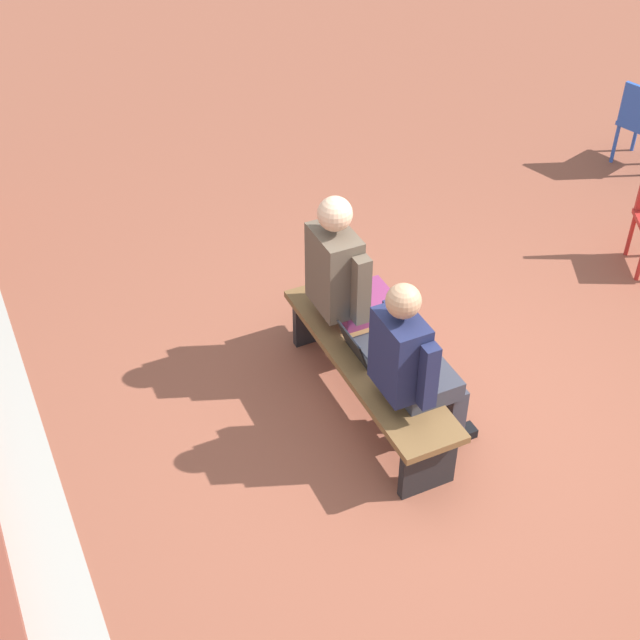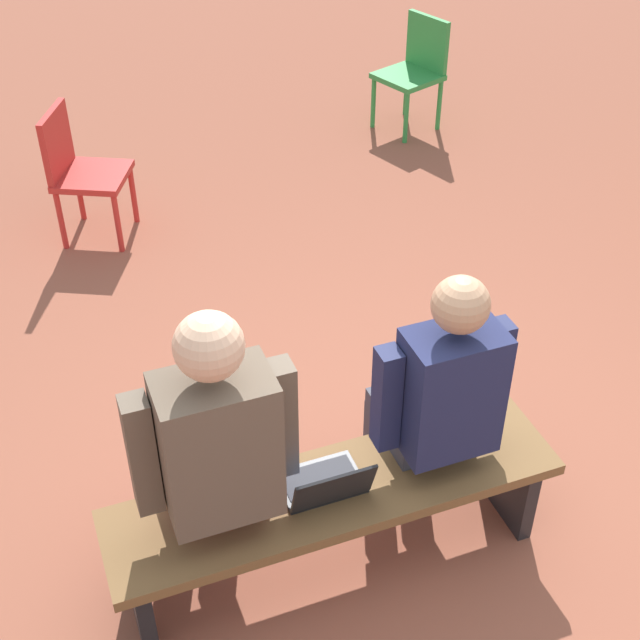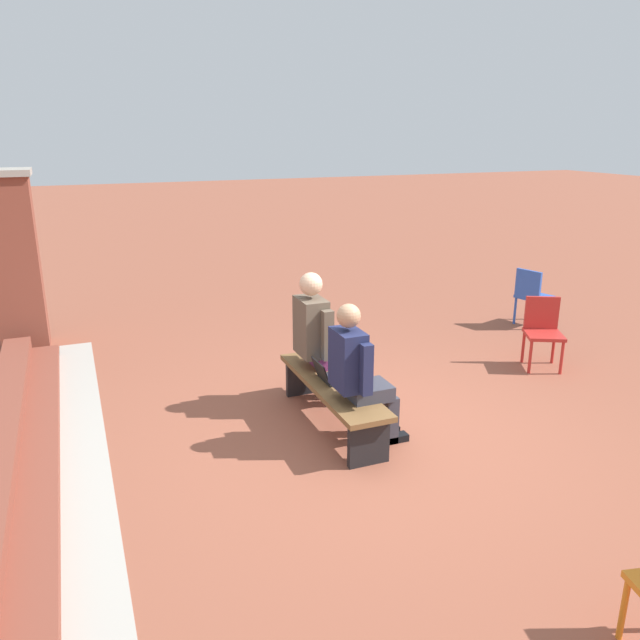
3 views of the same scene
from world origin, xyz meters
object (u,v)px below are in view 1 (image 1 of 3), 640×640
bench (368,368)px  laptop (364,348)px  person_student (414,364)px  person_adult (349,281)px

bench → laptop: size_ratio=5.62×
person_student → person_adult: person_adult is taller
bench → laptop: 0.15m
bench → person_adult: size_ratio=1.26×
bench → person_adult: (0.45, -0.07, 0.40)m
laptop → person_student: bearing=-170.7°
bench → person_student: person_student is taller
person_student → person_adult: (0.89, -0.00, 0.04)m
person_student → person_adult: 0.89m
person_adult → bench: bearing=170.8°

